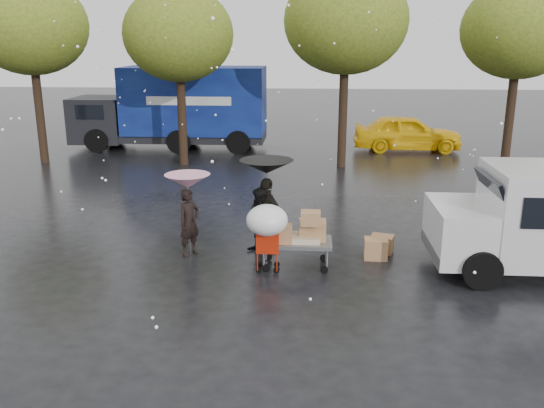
# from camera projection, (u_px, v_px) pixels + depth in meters

# --- Properties ---
(ground) EXTENTS (90.00, 90.00, 0.00)m
(ground) POSITION_uv_depth(u_px,v_px,m) (246.00, 265.00, 12.27)
(ground) COLOR black
(ground) RESTS_ON ground
(person_pink) EXTENTS (0.62, 0.66, 1.51)m
(person_pink) POSITION_uv_depth(u_px,v_px,m) (189.00, 222.00, 12.66)
(person_pink) COLOR black
(person_pink) RESTS_ON ground
(person_middle) EXTENTS (0.92, 0.87, 1.50)m
(person_middle) POSITION_uv_depth(u_px,v_px,m) (261.00, 221.00, 12.74)
(person_middle) COLOR black
(person_middle) RESTS_ON ground
(person_black) EXTENTS (1.00, 0.99, 1.70)m
(person_black) POSITION_uv_depth(u_px,v_px,m) (267.00, 215.00, 12.87)
(person_black) COLOR black
(person_black) RESTS_ON ground
(umbrella_pink) EXTENTS (0.99, 0.99, 1.84)m
(umbrella_pink) POSITION_uv_depth(u_px,v_px,m) (188.00, 181.00, 12.40)
(umbrella_pink) COLOR #4C4C4C
(umbrella_pink) RESTS_ON ground
(umbrella_black) EXTENTS (1.19, 1.19, 2.11)m
(umbrella_black) POSITION_uv_depth(u_px,v_px,m) (267.00, 167.00, 12.56)
(umbrella_black) COLOR #4C4C4C
(umbrella_black) RESTS_ON ground
(vendor_cart) EXTENTS (1.52, 0.80, 1.27)m
(vendor_cart) POSITION_uv_depth(u_px,v_px,m) (300.00, 234.00, 11.98)
(vendor_cart) COLOR slate
(vendor_cart) RESTS_ON ground
(shopping_cart) EXTENTS (0.84, 0.84, 1.46)m
(shopping_cart) POSITION_uv_depth(u_px,v_px,m) (267.00, 224.00, 11.58)
(shopping_cart) COLOR red
(shopping_cart) RESTS_ON ground
(blue_truck) EXTENTS (8.30, 2.60, 3.50)m
(blue_truck) POSITION_uv_depth(u_px,v_px,m) (176.00, 108.00, 24.80)
(blue_truck) COLOR navy
(blue_truck) RESTS_ON ground
(box_ground_near) EXTENTS (0.52, 0.43, 0.45)m
(box_ground_near) POSITION_uv_depth(u_px,v_px,m) (376.00, 249.00, 12.58)
(box_ground_near) COLOR #976442
(box_ground_near) RESTS_ON ground
(box_ground_far) EXTENTS (0.58, 0.51, 0.39)m
(box_ground_far) POSITION_uv_depth(u_px,v_px,m) (382.00, 244.00, 12.98)
(box_ground_far) COLOR #976442
(box_ground_far) RESTS_ON ground
(yellow_taxi) EXTENTS (4.55, 1.85, 1.55)m
(yellow_taxi) POSITION_uv_depth(u_px,v_px,m) (407.00, 133.00, 24.56)
(yellow_taxi) COLOR yellow
(yellow_taxi) RESTS_ON ground
(tree_row) EXTENTS (21.60, 4.40, 7.12)m
(tree_row) POSITION_uv_depth(u_px,v_px,m) (262.00, 28.00, 20.49)
(tree_row) COLOR black
(tree_row) RESTS_ON ground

